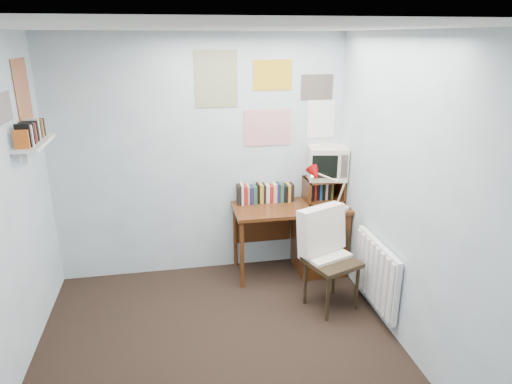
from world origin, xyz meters
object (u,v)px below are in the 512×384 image
(desk, at_px, (314,235))
(desk_lamp, at_px, (345,191))
(desk_chair, at_px, (332,262))
(tv_riser, at_px, (323,189))
(crt_tv, at_px, (327,161))
(wall_shelf, at_px, (34,143))
(radiator, at_px, (376,273))

(desk, xyz_separation_m, desk_lamp, (0.24, -0.19, 0.55))
(desk_chair, distance_m, desk_lamp, 0.80)
(tv_riser, xyz_separation_m, crt_tv, (0.03, 0.02, 0.31))
(tv_riser, distance_m, wall_shelf, 2.83)
(tv_riser, relative_size, radiator, 0.50)
(crt_tv, xyz_separation_m, wall_shelf, (-2.72, -0.51, 0.42))
(desk, relative_size, desk_lamp, 3.05)
(desk, bearing_deg, tv_riser, 42.96)
(desk_lamp, bearing_deg, desk, 153.60)
(crt_tv, bearing_deg, desk_chair, -92.72)
(desk, xyz_separation_m, tv_riser, (0.12, 0.11, 0.48))
(crt_tv, relative_size, radiator, 0.50)
(desk_chair, height_order, crt_tv, crt_tv)
(desk, distance_m, desk_lamp, 0.63)
(desk, height_order, radiator, desk)
(desk_lamp, xyz_separation_m, radiator, (0.05, -0.74, -0.54))
(tv_riser, bearing_deg, desk_lamp, -67.57)
(radiator, xyz_separation_m, wall_shelf, (-2.86, 0.55, 1.20))
(tv_riser, height_order, wall_shelf, wall_shelf)
(desk_chair, bearing_deg, wall_shelf, 151.25)
(desk, distance_m, tv_riser, 0.51)
(desk_chair, relative_size, wall_shelf, 1.50)
(crt_tv, bearing_deg, wall_shelf, -158.22)
(radiator, bearing_deg, desk, 107.24)
(desk_chair, distance_m, crt_tv, 1.16)
(radiator, bearing_deg, wall_shelf, 169.11)
(desk_lamp, distance_m, tv_riser, 0.33)
(desk, xyz_separation_m, radiator, (0.29, -0.93, 0.01))
(crt_tv, distance_m, wall_shelf, 2.80)
(tv_riser, bearing_deg, wall_shelf, -169.68)
(desk, relative_size, desk_chair, 1.29)
(desk_chair, relative_size, desk_lamp, 2.37)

